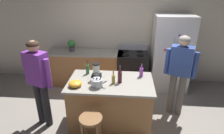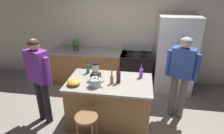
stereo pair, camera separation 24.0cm
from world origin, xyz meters
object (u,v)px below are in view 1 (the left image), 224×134
at_px(blender_appliance, 96,73).
at_px(bottle_vinegar, 113,79).
at_px(person_by_island_left, 38,77).
at_px(bottle_wine, 120,76).
at_px(kitchen_island, 111,102).
at_px(tea_kettle, 97,82).
at_px(bottle_olive_oil, 88,69).
at_px(refrigerator, 170,54).
at_px(stove_range, 132,69).
at_px(bar_stool, 91,125).
at_px(person_by_sink_right, 180,69).
at_px(mixing_bowl, 75,84).
at_px(potted_plant, 72,45).
at_px(bottle_soda, 141,72).

distance_m(blender_appliance, bottle_vinegar, 0.35).
height_order(person_by_island_left, bottle_wine, person_by_island_left).
distance_m(kitchen_island, tea_kettle, 0.61).
bearing_deg(blender_appliance, bottle_olive_oil, 134.01).
height_order(blender_appliance, bottle_olive_oil, blender_appliance).
bearing_deg(tea_kettle, person_by_island_left, 176.65).
relative_size(refrigerator, stove_range, 1.72).
bearing_deg(bar_stool, blender_appliance, 91.62).
distance_m(stove_range, person_by_sink_right, 1.52).
bearing_deg(bottle_vinegar, mixing_bowl, -166.43).
xyz_separation_m(kitchen_island, bar_stool, (-0.24, -0.71, 0.05)).
height_order(stove_range, bar_stool, stove_range).
bearing_deg(kitchen_island, stove_range, 74.45).
height_order(bar_stool, bottle_olive_oil, bottle_olive_oil).
height_order(blender_appliance, mixing_bowl, blender_appliance).
bearing_deg(stove_range, kitchen_island, -105.55).
bearing_deg(person_by_island_left, stove_range, 44.64).
bearing_deg(potted_plant, tea_kettle, -62.07).
height_order(stove_range, bottle_soda, bottle_soda).
bearing_deg(tea_kettle, blender_appliance, 101.05).
distance_m(potted_plant, bottle_vinegar, 2.02).
relative_size(kitchen_island, bottle_soda, 5.97).
relative_size(refrigerator, mixing_bowl, 8.27).
xyz_separation_m(person_by_island_left, blender_appliance, (1.00, 0.20, 0.02)).
height_order(potted_plant, tea_kettle, potted_plant).
distance_m(bottle_olive_oil, mixing_bowl, 0.52).
height_order(person_by_island_left, person_by_sink_right, person_by_island_left).
distance_m(bottle_olive_oil, tea_kettle, 0.55).
distance_m(kitchen_island, bottle_wine, 0.59).
height_order(mixing_bowl, tea_kettle, tea_kettle).
xyz_separation_m(stove_range, tea_kettle, (-0.64, -1.73, 0.52)).
height_order(blender_appliance, bottle_vinegar, blender_appliance).
xyz_separation_m(kitchen_island, tea_kettle, (-0.21, -0.21, 0.53)).
height_order(refrigerator, bottle_soda, refrigerator).
bearing_deg(bottle_soda, person_by_sink_right, 12.51).
bearing_deg(person_by_sink_right, bottle_vinegar, -158.86).
height_order(person_by_island_left, bottle_olive_oil, person_by_island_left).
distance_m(blender_appliance, bottle_wine, 0.44).
bearing_deg(potted_plant, refrigerator, -1.16).
xyz_separation_m(refrigerator, bottle_olive_oil, (-1.82, -1.22, 0.07)).
distance_m(kitchen_island, potted_plant, 2.02).
bearing_deg(bottle_olive_oil, bottle_soda, -1.70).
height_order(kitchen_island, person_by_sink_right, person_by_sink_right).
xyz_separation_m(kitchen_island, blender_appliance, (-0.26, 0.06, 0.58)).
distance_m(person_by_island_left, bar_stool, 1.27).
bearing_deg(blender_appliance, bar_stool, -88.38).
bearing_deg(bottle_vinegar, person_by_sink_right, 21.14).
bearing_deg(bar_stool, kitchen_island, 71.05).
distance_m(bar_stool, bottle_wine, 0.95).
relative_size(bar_stool, bottle_wine, 2.05).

